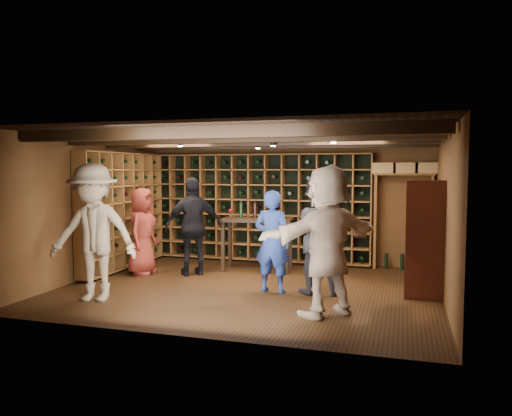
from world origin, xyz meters
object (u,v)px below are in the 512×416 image
(display_cabinet, at_px, (424,241))
(tasting_table, at_px, (257,225))
(guest_red_floral, at_px, (142,231))
(guest_khaki, at_px, (94,232))
(man_grey_suit, at_px, (315,235))
(guest_woman_black, at_px, (194,226))
(man_blue_shirt, at_px, (272,241))
(guest_beige, at_px, (327,240))

(display_cabinet, height_order, tasting_table, display_cabinet)
(guest_red_floral, height_order, guest_khaki, guest_khaki)
(man_grey_suit, relative_size, guest_khaki, 0.90)
(guest_red_floral, bearing_deg, guest_woman_black, -83.39)
(man_blue_shirt, bearing_deg, guest_woman_black, -19.94)
(man_blue_shirt, height_order, guest_khaki, guest_khaki)
(guest_beige, height_order, tasting_table, guest_beige)
(man_grey_suit, height_order, guest_beige, guest_beige)
(display_cabinet, bearing_deg, tasting_table, 157.36)
(man_blue_shirt, height_order, guest_red_floral, man_blue_shirt)
(display_cabinet, relative_size, man_blue_shirt, 1.08)
(man_blue_shirt, height_order, guest_beige, guest_beige)
(man_blue_shirt, height_order, man_grey_suit, man_grey_suit)
(man_blue_shirt, height_order, tasting_table, man_blue_shirt)
(man_blue_shirt, distance_m, guest_khaki, 2.71)
(man_grey_suit, xyz_separation_m, guest_khaki, (-3.05, -1.36, 0.10))
(man_grey_suit, bearing_deg, display_cabinet, -179.28)
(guest_woman_black, height_order, tasting_table, guest_woman_black)
(display_cabinet, relative_size, tasting_table, 1.26)
(display_cabinet, relative_size, guest_red_floral, 1.09)
(man_blue_shirt, bearing_deg, man_grey_suit, -162.66)
(display_cabinet, height_order, guest_red_floral, display_cabinet)
(display_cabinet, distance_m, guest_red_floral, 4.95)
(display_cabinet, bearing_deg, guest_red_floral, 176.68)
(man_blue_shirt, distance_m, man_grey_suit, 0.67)
(guest_beige, distance_m, tasting_table, 3.15)
(guest_woman_black, xyz_separation_m, tasting_table, (0.98, 0.77, -0.03))
(man_blue_shirt, relative_size, tasting_table, 1.16)
(man_blue_shirt, bearing_deg, guest_beige, 140.84)
(guest_woman_black, bearing_deg, tasting_table, -178.58)
(guest_red_floral, height_order, guest_beige, guest_beige)
(guest_khaki, bearing_deg, guest_woman_black, 61.31)
(guest_red_floral, bearing_deg, guest_khaki, -176.71)
(display_cabinet, relative_size, guest_khaki, 0.86)
(man_blue_shirt, height_order, guest_woman_black, guest_woman_black)
(man_grey_suit, xyz_separation_m, tasting_table, (-1.37, 1.48, -0.04))
(guest_red_floral, bearing_deg, guest_beige, -118.99)
(guest_red_floral, distance_m, tasting_table, 2.17)
(guest_woman_black, distance_m, tasting_table, 1.25)
(man_grey_suit, xyz_separation_m, guest_red_floral, (-3.31, 0.51, -0.11))
(man_grey_suit, distance_m, guest_khaki, 3.34)
(man_grey_suit, height_order, guest_red_floral, man_grey_suit)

